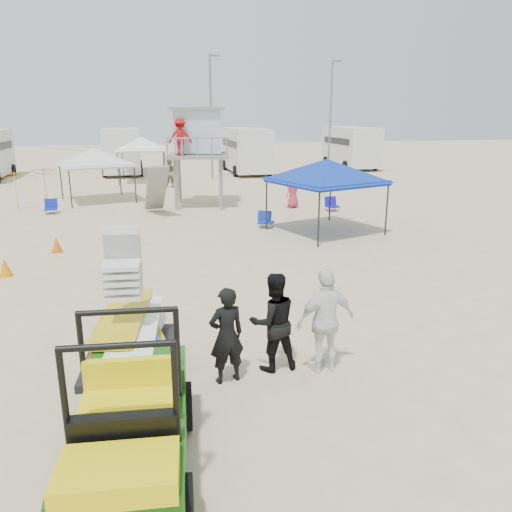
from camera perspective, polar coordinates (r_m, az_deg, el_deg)
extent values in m
plane|color=beige|center=(8.51, 1.32, -14.16)|extent=(140.00, 140.00, 0.00)
cube|color=#15530D|center=(6.47, -14.09, -19.37)|extent=(1.54, 2.72, 0.46)
cube|color=yellow|center=(6.32, -14.27, -17.28)|extent=(1.25, 0.84, 0.25)
cube|color=black|center=(8.49, -13.92, -10.85)|extent=(1.59, 2.17, 0.13)
cylinder|color=black|center=(8.64, -17.83, -12.45)|extent=(0.27, 0.56, 0.54)
imported|color=black|center=(8.17, -3.39, -9.05)|extent=(0.67, 0.51, 1.64)
imported|color=black|center=(8.54, 1.99, -7.52)|extent=(0.89, 0.72, 1.74)
imported|color=white|center=(8.55, 7.99, -7.32)|extent=(1.13, 0.62, 1.82)
cylinder|color=gray|center=(23.03, -8.74, 7.98)|extent=(0.17, 0.17, 2.32)
cube|color=gray|center=(24.01, -6.59, 11.34)|extent=(3.19, 3.19, 0.15)
cube|color=silver|center=(24.23, -6.75, 13.96)|extent=(2.40, 2.17, 1.95)
imported|color=#B20F0F|center=(22.96, -8.27, 13.31)|extent=(1.05, 0.61, 1.63)
cylinder|color=black|center=(16.72, 4.77, 4.53)|extent=(0.06, 0.06, 1.96)
pyramid|color=#0F30A6|center=(18.46, 8.11, 10.93)|extent=(4.18, 4.18, 0.80)
cube|color=#0F30A6|center=(18.55, 8.01, 8.47)|extent=(4.18, 4.18, 0.18)
cylinder|color=black|center=(25.35, -21.39, 7.31)|extent=(0.06, 0.06, 1.90)
pyramid|color=silver|center=(26.52, -18.00, 11.65)|extent=(3.93, 3.93, 0.80)
cube|color=silver|center=(26.58, -17.85, 9.94)|extent=(3.93, 3.93, 0.18)
cylinder|color=black|center=(32.05, -15.31, 9.64)|extent=(0.06, 0.06, 2.15)
pyramid|color=white|center=(33.28, -13.04, 13.17)|extent=(3.14, 3.14, 0.80)
cube|color=white|center=(33.32, -12.95, 11.79)|extent=(3.14, 3.14, 0.18)
imported|color=red|center=(27.82, -23.03, 7.59)|extent=(2.20, 2.23, 1.69)
imported|color=yellow|center=(25.53, -25.69, 6.75)|extent=(2.62, 2.64, 1.78)
cone|color=orange|center=(15.20, -26.75, -1.15)|extent=(0.34, 0.34, 0.50)
cone|color=#DD5B07|center=(17.16, -21.84, 1.22)|extent=(0.34, 0.34, 0.50)
cube|color=#0F1FA5|center=(23.98, -22.41, 5.00)|extent=(0.60, 0.57, 0.06)
cube|color=#0F1FA5|center=(24.18, -22.37, 5.56)|extent=(0.56, 0.25, 0.44)
cylinder|color=#B2B2B7|center=(23.85, -22.97, 4.58)|extent=(0.03, 0.03, 0.20)
cube|color=#110FAC|center=(23.07, 8.70, 5.63)|extent=(0.54, 0.50, 0.06)
cube|color=#110FAC|center=(23.26, 8.50, 6.22)|extent=(0.54, 0.18, 0.44)
cylinder|color=#B2B2B7|center=(22.83, 8.35, 5.23)|extent=(0.03, 0.03, 0.20)
cube|color=navy|center=(19.40, 1.13, 3.87)|extent=(0.72, 0.71, 0.06)
cube|color=navy|center=(19.59, 0.97, 4.58)|extent=(0.55, 0.43, 0.44)
cylinder|color=#B2B2B7|center=(19.18, 0.64, 3.37)|extent=(0.03, 0.03, 0.20)
cube|color=silver|center=(38.73, -15.05, 11.65)|extent=(2.50, 6.50, 3.00)
cube|color=black|center=(38.70, -15.10, 12.31)|extent=(2.54, 5.20, 0.50)
cylinder|color=black|center=(36.83, -16.94, 9.20)|extent=(0.25, 0.80, 0.80)
cube|color=silver|center=(38.03, -1.14, 12.11)|extent=(2.50, 7.00, 3.00)
cube|color=black|center=(38.00, -1.14, 12.78)|extent=(2.54, 5.60, 0.50)
cylinder|color=black|center=(35.72, -2.36, 9.68)|extent=(0.25, 0.80, 0.80)
cube|color=silver|center=(42.22, 10.74, 12.22)|extent=(2.50, 6.60, 3.00)
cube|color=black|center=(42.19, 10.77, 12.83)|extent=(2.54, 5.28, 0.50)
cylinder|color=black|center=(39.89, 10.19, 10.10)|extent=(0.25, 0.80, 0.80)
cylinder|color=slate|center=(34.47, -5.15, 15.40)|extent=(0.14, 0.14, 8.00)
cylinder|color=slate|center=(38.22, 8.49, 15.34)|extent=(0.14, 0.14, 8.00)
imported|color=#C18D48|center=(38.64, 0.99, 10.72)|extent=(0.59, 0.41, 1.55)
imported|color=#61824E|center=(30.67, -9.75, 9.30)|extent=(0.99, 0.87, 1.72)
imported|color=#B43349|center=(23.66, 4.22, 7.45)|extent=(0.93, 0.89, 1.61)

